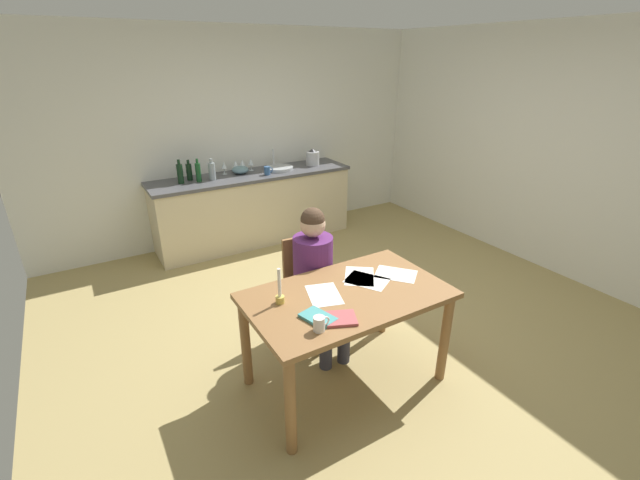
{
  "coord_description": "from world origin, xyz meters",
  "views": [
    {
      "loc": [
        -1.93,
        -2.63,
        2.26
      ],
      "look_at": [
        -0.28,
        0.12,
        0.85
      ],
      "focal_mm": 23.67,
      "sensor_mm": 36.0,
      "label": 1
    }
  ],
  "objects_px": {
    "wine_glass_back_right": "(224,166)",
    "candlestick": "(280,294)",
    "person_seated": "(317,272)",
    "mixing_bowl": "(240,170)",
    "sink_unit": "(279,168)",
    "coffee_mug": "(320,324)",
    "dining_table": "(347,307)",
    "wine_glass_by_kettle": "(242,163)",
    "wine_glass_near_sink": "(251,162)",
    "wine_glass_back_left": "(236,164)",
    "book_cookery": "(318,318)",
    "bottle_wine_red": "(198,172)",
    "bottle_sauce": "(212,171)",
    "bottle_oil": "(180,173)",
    "book_magazine": "(340,318)",
    "teacup_on_counter": "(267,171)",
    "stovetop_kettle": "(313,158)",
    "chair_at_table": "(309,284)",
    "bottle_vinegar": "(189,172)"
  },
  "relations": [
    {
      "from": "wine_glass_near_sink",
      "to": "dining_table",
      "type": "bearing_deg",
      "value": -100.08
    },
    {
      "from": "book_magazine",
      "to": "candlestick",
      "type": "bearing_deg",
      "value": 146.17
    },
    {
      "from": "bottle_oil",
      "to": "chair_at_table",
      "type": "bearing_deg",
      "value": -78.01
    },
    {
      "from": "stovetop_kettle",
      "to": "wine_glass_back_right",
      "type": "height_order",
      "value": "stovetop_kettle"
    },
    {
      "from": "person_seated",
      "to": "wine_glass_back_right",
      "type": "distance_m",
      "value": 2.49
    },
    {
      "from": "wine_glass_near_sink",
      "to": "wine_glass_back_left",
      "type": "bearing_deg",
      "value": 180.0
    },
    {
      "from": "book_magazine",
      "to": "teacup_on_counter",
      "type": "distance_m",
      "value": 3.03
    },
    {
      "from": "bottle_vinegar",
      "to": "wine_glass_back_left",
      "type": "xyz_separation_m",
      "value": [
        0.59,
        0.05,
        0.01
      ]
    },
    {
      "from": "dining_table",
      "to": "person_seated",
      "type": "xyz_separation_m",
      "value": [
        0.06,
        0.51,
        0.03
      ]
    },
    {
      "from": "dining_table",
      "to": "mixing_bowl",
      "type": "bearing_deg",
      "value": 83.06
    },
    {
      "from": "sink_unit",
      "to": "stovetop_kettle",
      "type": "relative_size",
      "value": 1.64
    },
    {
      "from": "wine_glass_by_kettle",
      "to": "wine_glass_back_left",
      "type": "distance_m",
      "value": 0.09
    },
    {
      "from": "dining_table",
      "to": "mixing_bowl",
      "type": "distance_m",
      "value": 2.93
    },
    {
      "from": "candlestick",
      "to": "wine_glass_back_right",
      "type": "distance_m",
      "value": 2.91
    },
    {
      "from": "sink_unit",
      "to": "stovetop_kettle",
      "type": "distance_m",
      "value": 0.51
    },
    {
      "from": "chair_at_table",
      "to": "wine_glass_near_sink",
      "type": "relative_size",
      "value": 5.73
    },
    {
      "from": "bottle_vinegar",
      "to": "bottle_wine_red",
      "type": "distance_m",
      "value": 0.14
    },
    {
      "from": "wine_glass_back_right",
      "to": "candlestick",
      "type": "bearing_deg",
      "value": -102.36
    },
    {
      "from": "coffee_mug",
      "to": "book_cookery",
      "type": "distance_m",
      "value": 0.12
    },
    {
      "from": "book_magazine",
      "to": "sink_unit",
      "type": "distance_m",
      "value": 3.25
    },
    {
      "from": "wine_glass_near_sink",
      "to": "wine_glass_back_right",
      "type": "distance_m",
      "value": 0.36
    },
    {
      "from": "dining_table",
      "to": "wine_glass_near_sink",
      "type": "bearing_deg",
      "value": 79.92
    },
    {
      "from": "sink_unit",
      "to": "wine_glass_back_left",
      "type": "relative_size",
      "value": 2.34
    },
    {
      "from": "candlestick",
      "to": "wine_glass_back_right",
      "type": "bearing_deg",
      "value": 77.64
    },
    {
      "from": "book_cookery",
      "to": "wine_glass_by_kettle",
      "type": "relative_size",
      "value": 1.41
    },
    {
      "from": "dining_table",
      "to": "book_magazine",
      "type": "bearing_deg",
      "value": -131.89
    },
    {
      "from": "sink_unit",
      "to": "bottle_wine_red",
      "type": "height_order",
      "value": "bottle_wine_red"
    },
    {
      "from": "book_magazine",
      "to": "sink_unit",
      "type": "relative_size",
      "value": 0.54
    },
    {
      "from": "wine_glass_back_left",
      "to": "bottle_sauce",
      "type": "bearing_deg",
      "value": -153.35
    },
    {
      "from": "mixing_bowl",
      "to": "wine_glass_back_left",
      "type": "height_order",
      "value": "wine_glass_back_left"
    },
    {
      "from": "person_seated",
      "to": "teacup_on_counter",
      "type": "relative_size",
      "value": 10.53
    },
    {
      "from": "book_magazine",
      "to": "stovetop_kettle",
      "type": "xyz_separation_m",
      "value": [
        1.57,
        3.06,
        0.23
      ]
    },
    {
      "from": "bottle_sauce",
      "to": "bottle_oil",
      "type": "bearing_deg",
      "value": 173.81
    },
    {
      "from": "book_magazine",
      "to": "dining_table",
      "type": "bearing_deg",
      "value": 71.74
    },
    {
      "from": "wine_glass_back_left",
      "to": "teacup_on_counter",
      "type": "height_order",
      "value": "wine_glass_back_left"
    },
    {
      "from": "sink_unit",
      "to": "coffee_mug",
      "type": "bearing_deg",
      "value": -111.78
    },
    {
      "from": "person_seated",
      "to": "mixing_bowl",
      "type": "height_order",
      "value": "person_seated"
    },
    {
      "from": "dining_table",
      "to": "wine_glass_by_kettle",
      "type": "xyz_separation_m",
      "value": [
        0.41,
        2.97,
        0.36
      ]
    },
    {
      "from": "sink_unit",
      "to": "bottle_wine_red",
      "type": "relative_size",
      "value": 1.34
    },
    {
      "from": "dining_table",
      "to": "wine_glass_back_right",
      "type": "distance_m",
      "value": 2.99
    },
    {
      "from": "wine_glass_near_sink",
      "to": "person_seated",
      "type": "bearing_deg",
      "value": -100.86
    },
    {
      "from": "bottle_oil",
      "to": "wine_glass_by_kettle",
      "type": "xyz_separation_m",
      "value": [
        0.81,
        0.14,
        -0.01
      ]
    },
    {
      "from": "wine_glass_near_sink",
      "to": "teacup_on_counter",
      "type": "distance_m",
      "value": 0.32
    },
    {
      "from": "wine_glass_by_kettle",
      "to": "book_magazine",
      "type": "bearing_deg",
      "value": -101.1
    },
    {
      "from": "candlestick",
      "to": "wine_glass_back_left",
      "type": "distance_m",
      "value": 2.95
    },
    {
      "from": "bottle_sauce",
      "to": "mixing_bowl",
      "type": "relative_size",
      "value": 1.21
    },
    {
      "from": "bottle_sauce",
      "to": "wine_glass_back_right",
      "type": "relative_size",
      "value": 1.64
    },
    {
      "from": "coffee_mug",
      "to": "wine_glass_by_kettle",
      "type": "height_order",
      "value": "wine_glass_by_kettle"
    },
    {
      "from": "dining_table",
      "to": "bottle_wine_red",
      "type": "height_order",
      "value": "bottle_wine_red"
    },
    {
      "from": "candlestick",
      "to": "wine_glass_back_right",
      "type": "xyz_separation_m",
      "value": [
        0.62,
        2.84,
        0.18
      ]
    }
  ]
}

